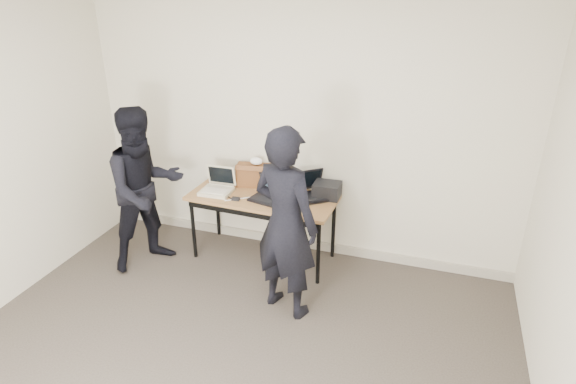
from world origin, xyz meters
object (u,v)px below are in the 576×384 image
at_px(person_typist, 286,224).
at_px(person_observer, 145,189).
at_px(leather_satchel, 254,175).
at_px(equipment_box, 327,190).
at_px(desk, 262,202).
at_px(laptop_beige, 217,187).
at_px(laptop_right, 309,191).
at_px(laptop_center, 268,193).

bearing_deg(person_typist, person_observer, 8.40).
bearing_deg(leather_satchel, equipment_box, -12.00).
xyz_separation_m(desk, person_observer, (-1.08, -0.43, 0.17)).
height_order(desk, equipment_box, equipment_box).
bearing_deg(person_typist, laptop_beige, -16.12).
bearing_deg(desk, person_observer, -155.69).
bearing_deg(laptop_right, equipment_box, -23.18).
bearing_deg(person_typist, equipment_box, -78.57).
relative_size(equipment_box, person_observer, 0.16).
bearing_deg(laptop_right, person_typist, -126.01).
distance_m(leather_satchel, equipment_box, 0.81).
distance_m(laptop_beige, equipment_box, 1.14).
xyz_separation_m(laptop_center, equipment_box, (0.55, 0.22, 0.02)).
relative_size(leather_satchel, equipment_box, 1.44).
bearing_deg(desk, person_typist, -53.38).
bearing_deg(leather_satchel, laptop_right, -16.96).
relative_size(laptop_beige, laptop_right, 0.65).
xyz_separation_m(laptop_beige, equipment_box, (1.11, 0.23, 0.03)).
distance_m(person_typist, person_observer, 1.61).
relative_size(person_typist, person_observer, 1.03).
relative_size(laptop_center, laptop_right, 0.73).
bearing_deg(laptop_beige, person_typist, -36.98).
bearing_deg(leather_satchel, desk, -61.38).
height_order(desk, person_observer, person_observer).
relative_size(laptop_beige, leather_satchel, 0.83).
height_order(leather_satchel, equipment_box, leather_satchel).
xyz_separation_m(laptop_beige, laptop_center, (0.56, 0.02, 0.00)).
xyz_separation_m(laptop_right, person_observer, (-1.54, -0.58, 0.05)).
height_order(laptop_beige, equipment_box, laptop_beige).
bearing_deg(laptop_center, person_typist, -46.30).
bearing_deg(person_observer, equipment_box, -36.35).
bearing_deg(equipment_box, laptop_right, -164.46).
distance_m(laptop_center, leather_satchel, 0.37).
bearing_deg(equipment_box, desk, -163.07).
bearing_deg(person_observer, leather_satchel, -20.21).
xyz_separation_m(leather_satchel, equipment_box, (0.81, -0.04, -0.05)).
relative_size(desk, person_observer, 0.92).
distance_m(laptop_beige, laptop_center, 0.56).
bearing_deg(person_observer, desk, -34.60).
height_order(desk, laptop_right, laptop_right).
xyz_separation_m(desk, person_typist, (0.50, -0.74, 0.20)).
bearing_deg(equipment_box, laptop_center, -158.79).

